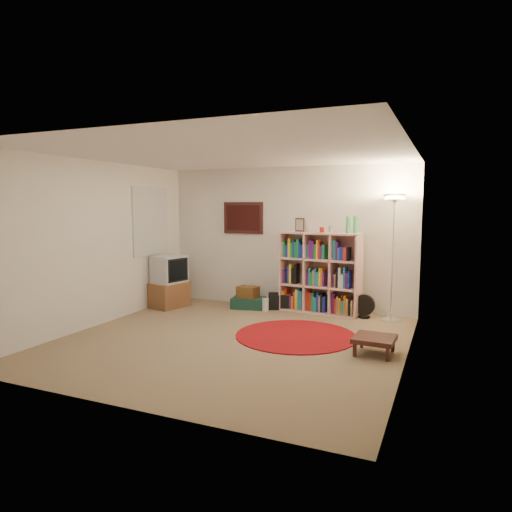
% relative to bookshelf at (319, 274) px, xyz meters
% --- Properties ---
extents(room, '(4.54, 4.54, 2.54)m').
position_rel_bookshelf_xyz_m(room, '(-0.70, -2.01, 0.59)').
color(room, '#846B4D').
rests_on(room, ground).
extents(bookshelf, '(1.41, 0.55, 1.65)m').
position_rel_bookshelf_xyz_m(bookshelf, '(0.00, 0.00, 0.00)').
color(bookshelf, '#FFB7AA').
rests_on(bookshelf, ground).
extents(floor_lamp, '(0.40, 0.40, 2.00)m').
position_rel_bookshelf_xyz_m(floor_lamp, '(1.22, -0.14, 1.00)').
color(floor_lamp, white).
rests_on(floor_lamp, ground).
extents(floor_fan, '(0.34, 0.19, 0.39)m').
position_rel_bookshelf_xyz_m(floor_fan, '(0.79, -0.11, -0.47)').
color(floor_fan, black).
rests_on(floor_fan, ground).
extents(tv_stand, '(0.58, 0.73, 0.94)m').
position_rel_bookshelf_xyz_m(tv_stand, '(-2.59, -0.65, -0.21)').
color(tv_stand, brown).
rests_on(tv_stand, ground).
extents(suitcase, '(0.64, 0.47, 0.19)m').
position_rel_bookshelf_xyz_m(suitcase, '(-1.24, -0.17, -0.57)').
color(suitcase, '#14382D').
rests_on(suitcase, ground).
extents(wicker_basket, '(0.38, 0.29, 0.20)m').
position_rel_bookshelf_xyz_m(wicker_basket, '(-1.26, -0.16, -0.38)').
color(wicker_basket, '#5A3416').
rests_on(wicker_basket, suitcase).
extents(duffel_bag, '(0.47, 0.43, 0.26)m').
position_rel_bookshelf_xyz_m(duffel_bag, '(-0.73, 0.02, -0.53)').
color(duffel_bag, black).
rests_on(duffel_bag, ground).
extents(paper_towel, '(0.14, 0.14, 0.23)m').
position_rel_bookshelf_xyz_m(paper_towel, '(-0.86, -0.30, -0.55)').
color(paper_towel, silver).
rests_on(paper_towel, ground).
extents(red_rug, '(1.70, 1.70, 0.02)m').
position_rel_bookshelf_xyz_m(red_rug, '(0.09, -1.51, -0.66)').
color(red_rug, maroon).
rests_on(red_rug, ground).
extents(side_table, '(0.51, 0.51, 0.22)m').
position_rel_bookshelf_xyz_m(side_table, '(1.22, -1.89, -0.48)').
color(side_table, black).
rests_on(side_table, ground).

